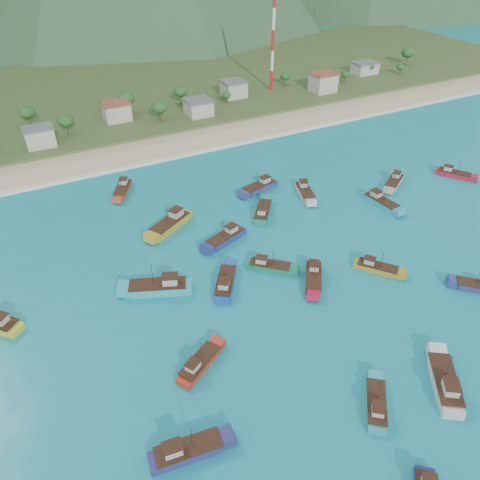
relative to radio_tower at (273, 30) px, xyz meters
name	(u,v)px	position (x,y,z in m)	size (l,w,h in m)	color
ground	(286,299)	(-60.41, -108.00, -24.45)	(600.00, 600.00, 0.00)	#0B7783
beach	(154,148)	(-60.41, -29.00, -24.45)	(400.00, 18.00, 1.20)	beige
land	(105,93)	(-60.41, 32.00, -24.45)	(400.00, 110.00, 2.40)	#385123
surf_line	(164,160)	(-60.41, -38.50, -24.45)	(400.00, 2.50, 0.08)	white
village	(138,109)	(-57.29, -4.69, -19.80)	(213.17, 30.33, 7.21)	beige
vegetation	(122,110)	(-62.98, -4.54, -19.47)	(275.12, 25.21, 8.11)	#235623
radio_tower	(273,30)	(0.00, 0.00, 0.00)	(1.20, 1.20, 45.71)	red
boat_0	(171,224)	(-71.46, -74.01, -23.51)	(12.57, 9.56, 7.36)	#B89321
boat_6	(445,384)	(-49.07, -137.21, -23.60)	(9.43, 11.46, 6.84)	beige
boat_7	(377,268)	(-38.82, -109.35, -23.86)	(7.83, 8.90, 5.43)	#AD8A20
boat_9	(187,451)	(-89.62, -128.79, -23.71)	(10.89, 4.41, 6.26)	navy
boat_10	(123,190)	(-76.86, -51.91, -23.77)	(7.44, 10.20, 5.92)	#A33E24
boat_11	(394,182)	(-9.36, -82.42, -23.78)	(9.99, 7.82, 5.89)	#ACA79D
boat_15	(225,284)	(-69.33, -99.26, -23.71)	(8.51, 10.50, 6.24)	#1845A2
boat_16	(263,212)	(-49.14, -79.21, -23.73)	(8.83, 10.12, 6.16)	#197C61
boat_17	(200,364)	(-82.04, -115.55, -23.83)	(9.55, 7.29, 5.59)	#AB2D17
boat_18	(479,287)	(-24.76, -123.52, -23.84)	(8.59, 8.56, 5.53)	navy
boat_19	(454,174)	(9.09, -86.52, -23.82)	(7.65, 9.58, 5.67)	#B91930
boat_20	(381,202)	(-19.98, -89.11, -23.71)	(4.14, 10.87, 6.27)	teal
boat_21	(269,267)	(-58.63, -98.48, -23.84)	(8.86, 8.30, 5.54)	#127750
boat_23	(305,192)	(-34.36, -75.76, -23.73)	(6.23, 10.83, 6.14)	beige
boat_25	(159,288)	(-81.64, -94.54, -23.50)	(12.97, 8.19, 7.39)	#26A5B5
boat_26	(376,406)	(-61.30, -135.16, -23.85)	(7.93, 8.94, 5.48)	teal
boat_27	(226,238)	(-62.29, -85.00, -23.70)	(11.12, 6.52, 6.31)	navy
boat_28	(313,278)	(-52.50, -105.88, -23.76)	(8.28, 9.98, 5.97)	#B9132C
boat_31	(260,187)	(-43.72, -67.93, -23.68)	(11.28, 5.79, 6.40)	navy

